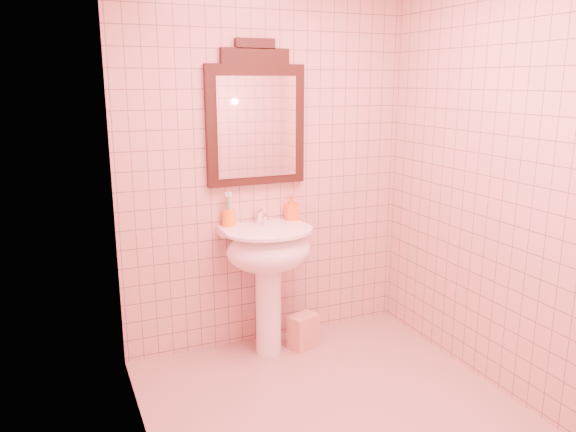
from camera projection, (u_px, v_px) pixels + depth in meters
name	position (u px, v px, depth m)	size (l,w,h in m)	color
floor	(342.00, 418.00, 3.05)	(2.20, 2.20, 0.00)	tan
back_wall	(267.00, 164.00, 3.74)	(2.00, 0.02, 2.50)	tan
pedestal_sink	(268.00, 259.00, 3.64)	(0.58, 0.58, 0.86)	white
faucet	(261.00, 216.00, 3.70)	(0.04, 0.16, 0.11)	white
mirror	(256.00, 119.00, 3.61)	(0.66, 0.06, 0.93)	black
toothbrush_cup	(229.00, 218.00, 3.65)	(0.09, 0.09, 0.20)	orange
soap_dispenser	(291.00, 208.00, 3.80)	(0.08, 0.08, 0.17)	orange
towel	(303.00, 331.00, 3.84)	(0.19, 0.13, 0.24)	#DF9B83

